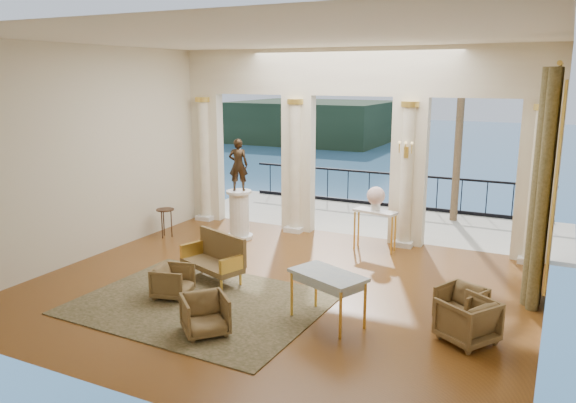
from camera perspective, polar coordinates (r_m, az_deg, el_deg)
The scene contains 23 objects.
floor at distance 10.56m, azimuth -1.08°, elevation -8.78°, with size 9.00×9.00×0.00m, color #46260F.
room_walls at distance 8.91m, azimuth -4.48°, elevation 6.28°, with size 9.00×9.00×9.00m.
arcade at distance 13.40m, azimuth 6.47°, elevation 7.12°, with size 9.00×0.56×4.50m.
terrace at distance 15.71m, azimuth 8.71°, elevation -1.89°, with size 10.00×3.60×0.10m, color #B2AB95.
balustrade at distance 17.10m, azimuth 10.40°, elevation 0.82°, with size 9.00×0.06×1.03m.
palm_tree at distance 15.53m, azimuth 17.39°, elevation 12.97°, with size 2.00×2.00×4.50m.
headland at distance 86.23m, azimuth 2.66°, elevation 8.13°, with size 22.00×18.00×6.00m, color black.
sea at distance 69.57m, azimuth 22.36°, elevation 3.60°, with size 160.00×160.00×0.00m, color #254D7F.
curtain at distance 10.39m, azimuth 24.51°, elevation 1.29°, with size 0.33×1.40×4.09m.
window_frame at distance 10.37m, azimuth 25.58°, elevation 1.63°, with size 0.04×1.60×3.40m, color #EDC04E.
wall_sconce at distance 12.73m, azimuth 11.90°, elevation 5.03°, with size 0.30×0.11×0.33m.
rug at distance 10.00m, azimuth -8.85°, elevation -10.16°, with size 4.12×3.20×0.02m, color #2C3318.
armchair_a at distance 8.78m, azimuth -8.42°, elevation -11.15°, with size 0.66×0.62×0.68m, color #40341A.
armchair_b at distance 9.49m, azimuth 17.17°, elevation -9.79°, with size 0.64×0.60×0.66m, color #40341A.
armchair_c at distance 8.84m, azimuth 17.77°, elevation -11.25°, with size 0.72×0.67×0.74m, color #40341A.
armchair_d at distance 10.26m, azimuth -11.61°, elevation -7.82°, with size 0.62×0.58×0.64m, color #40341A.
settee at distance 10.94m, azimuth -7.34°, elevation -5.62°, with size 1.49×1.02×0.91m.
game_table at distance 8.94m, azimuth 4.06°, elevation -7.81°, with size 1.36×1.07×0.83m.
pedestal at distance 13.56m, azimuth -4.97°, elevation -1.42°, with size 0.64×0.64×1.18m.
statue at distance 13.32m, azimuth -5.07°, elevation 3.74°, with size 0.45×0.30×1.25m, color #2E2114.
console_table at distance 12.71m, azimuth 8.85°, elevation -1.59°, with size 1.03×0.58×0.92m.
urn at distance 12.60m, azimuth 8.92°, elevation 0.46°, with size 0.41×0.41×0.54m.
side_table at distance 13.93m, azimuth -12.36°, elevation -1.15°, with size 0.43×0.43×0.70m.
Camera 1 is at (4.53, -8.72, 3.87)m, focal length 35.00 mm.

